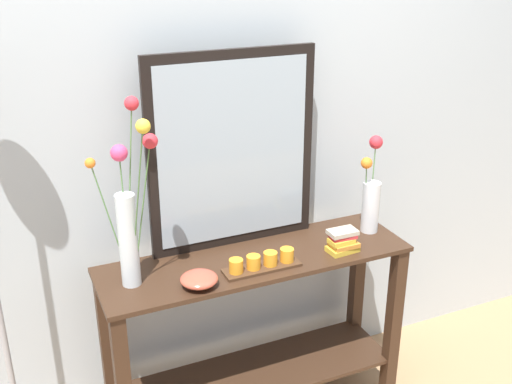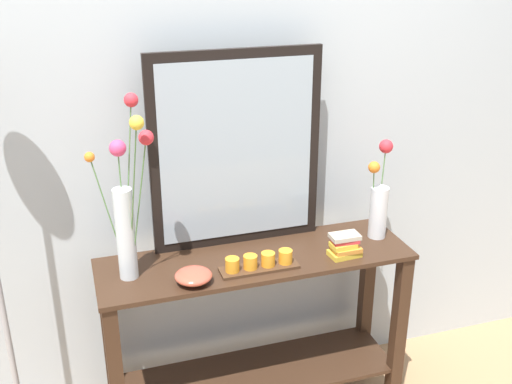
# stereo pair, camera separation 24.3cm
# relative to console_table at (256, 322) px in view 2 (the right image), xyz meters

# --- Properties ---
(wall_back) EXTENTS (6.40, 0.08, 2.70)m
(wall_back) POSITION_rel_console_table_xyz_m (0.00, 0.31, 0.86)
(wall_back) COLOR #B2BCC1
(wall_back) RESTS_ON ground
(console_table) EXTENTS (1.31, 0.39, 0.81)m
(console_table) POSITION_rel_console_table_xyz_m (0.00, 0.00, 0.00)
(console_table) COLOR #382316
(console_table) RESTS_ON ground
(mirror_leaning) EXTENTS (0.72, 0.03, 0.83)m
(mirror_leaning) POSITION_rel_console_table_xyz_m (-0.03, 0.16, 0.73)
(mirror_leaning) COLOR black
(mirror_leaning) RESTS_ON console_table
(tall_vase_left) EXTENTS (0.24, 0.23, 0.71)m
(tall_vase_left) POSITION_rel_console_table_xyz_m (-0.51, 0.00, 0.61)
(tall_vase_left) COLOR silver
(tall_vase_left) RESTS_ON console_table
(vase_right) EXTENTS (0.14, 0.14, 0.42)m
(vase_right) POSITION_rel_console_table_xyz_m (0.57, 0.03, 0.49)
(vase_right) COLOR silver
(vase_right) RESTS_ON console_table
(candle_tray) EXTENTS (0.32, 0.09, 0.07)m
(candle_tray) POSITION_rel_console_table_xyz_m (-0.02, -0.10, 0.35)
(candle_tray) COLOR #472D1C
(candle_tray) RESTS_ON console_table
(decorative_bowl) EXTENTS (0.14, 0.14, 0.05)m
(decorative_bowl) POSITION_rel_console_table_xyz_m (-0.29, -0.12, 0.35)
(decorative_bowl) COLOR #B24C38
(decorative_bowl) RESTS_ON console_table
(book_stack) EXTENTS (0.13, 0.09, 0.10)m
(book_stack) POSITION_rel_console_table_xyz_m (0.35, -0.10, 0.36)
(book_stack) COLOR gold
(book_stack) RESTS_ON console_table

